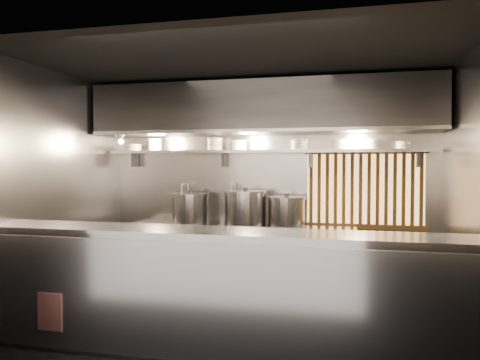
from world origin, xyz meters
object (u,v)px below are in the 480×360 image
at_px(heat_lamp, 120,137).
at_px(stock_pot_mid, 245,208).
at_px(stock_pot_left, 190,208).
at_px(stock_pot_right, 287,212).
at_px(pendant_bulb, 256,145).

relative_size(heat_lamp, stock_pot_mid, 0.59).
relative_size(stock_pot_left, stock_pot_mid, 0.96).
height_order(heat_lamp, stock_pot_mid, heat_lamp).
bearing_deg(stock_pot_mid, stock_pot_left, 178.38).
distance_m(stock_pot_left, stock_pot_mid, 0.78).
bearing_deg(stock_pot_mid, heat_lamp, -171.81).
relative_size(heat_lamp, stock_pot_right, 0.54).
distance_m(pendant_bulb, stock_pot_right, 0.97).
relative_size(pendant_bulb, stock_pot_right, 0.29).
bearing_deg(stock_pot_right, stock_pot_mid, -179.28).
relative_size(stock_pot_mid, stock_pot_right, 0.91).
bearing_deg(stock_pot_left, heat_lamp, -163.72).
xyz_separation_m(stock_pot_mid, stock_pot_right, (0.54, 0.01, -0.03)).
xyz_separation_m(stock_pot_left, stock_pot_right, (1.32, -0.02, -0.01)).
xyz_separation_m(heat_lamp, stock_pot_left, (0.90, 0.26, -0.96)).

